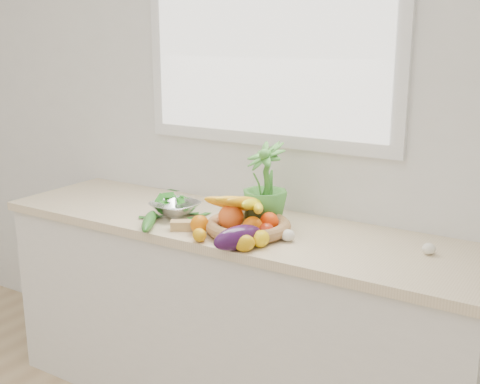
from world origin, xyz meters
The scene contains 20 objects.
back_wall centered at (0.00, 2.25, 1.35)m, with size 4.50×0.02×2.70m, color white.
counter_cabinet centered at (0.00, 1.95, 0.43)m, with size 2.20×0.58×0.86m, color silver.
countertop centered at (0.00, 1.95, 0.88)m, with size 2.24×0.62×0.04m, color beige.
window_frame centered at (0.00, 2.23, 1.75)m, with size 1.30×0.03×1.10m, color white.
window_pane centered at (0.00, 2.21, 1.75)m, with size 1.18×0.01×0.98m, color white.
orange_loose centered at (-0.03, 1.75, 0.94)m, with size 0.08×0.08×0.08m, color orange.
lemon_a centered at (0.26, 1.75, 0.93)m, with size 0.07×0.08×0.07m, color yellow.
lemon_b centered at (0.23, 1.67, 0.93)m, with size 0.07×0.08×0.07m, color #D5970B.
lemon_c centered at (0.02, 1.67, 0.93)m, with size 0.05×0.07×0.05m, color orange.
apple centered at (0.24, 1.82, 0.94)m, with size 0.07×0.07×0.07m, color #AC260D.
ginger centered at (-0.11, 1.76, 0.92)m, with size 0.12×0.05×0.04m, color tan.
garlic_a centered at (0.29, 1.87, 0.92)m, with size 0.05×0.05×0.04m, color beige.
garlic_b centered at (0.83, 2.01, 0.92)m, with size 0.05×0.05×0.04m, color white.
garlic_c centered at (0.32, 1.86, 0.92)m, with size 0.06×0.06×0.05m, color white.
eggplant centered at (0.20, 1.68, 0.95)m, with size 0.09×0.23×0.09m, color #33103C.
cucumber centered at (-0.27, 1.71, 0.93)m, with size 0.05×0.28×0.05m, color #205A1A.
radish centered at (0.11, 1.70, 0.92)m, with size 0.03×0.03×0.03m, color red.
potted_herb centered at (0.12, 2.02, 1.08)m, with size 0.20×0.20×0.35m, color #438E33.
fruit_basket centered at (0.13, 1.86, 0.95)m, with size 0.39×0.39×0.19m.
colander_with_spinach centered at (-0.27, 1.89, 0.96)m, with size 0.23×0.23×0.11m.
Camera 1 is at (1.36, -0.16, 1.70)m, focal length 45.00 mm.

